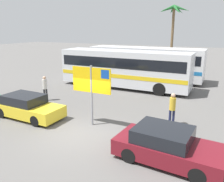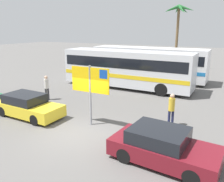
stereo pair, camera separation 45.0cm
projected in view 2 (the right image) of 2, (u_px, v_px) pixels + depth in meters
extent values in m
plane|color=#605E5B|center=(77.00, 134.00, 11.27)|extent=(120.00, 120.00, 0.00)
cube|color=silver|center=(127.00, 68.00, 19.75)|extent=(11.16, 2.61, 2.90)
cube|color=black|center=(127.00, 61.00, 19.60)|extent=(10.71, 2.64, 0.84)
cube|color=gold|center=(126.00, 74.00, 19.88)|extent=(11.05, 2.64, 0.32)
cylinder|color=black|center=(169.00, 83.00, 19.49)|extent=(1.00, 0.28, 1.00)
cylinder|color=black|center=(161.00, 90.00, 17.49)|extent=(1.00, 0.28, 1.00)
cylinder|color=black|center=(99.00, 76.00, 22.65)|extent=(1.00, 0.28, 1.00)
cylinder|color=black|center=(86.00, 80.00, 20.64)|extent=(1.00, 0.28, 1.00)
cube|color=white|center=(148.00, 62.00, 22.84)|extent=(11.16, 2.61, 2.90)
cube|color=black|center=(148.00, 57.00, 22.69)|extent=(10.71, 2.64, 0.84)
cube|color=#1E70B7|center=(148.00, 68.00, 22.97)|extent=(11.05, 2.64, 0.32)
cylinder|color=black|center=(185.00, 76.00, 22.58)|extent=(1.00, 0.28, 1.00)
cylinder|color=black|center=(180.00, 80.00, 20.58)|extent=(1.00, 0.28, 1.00)
cylinder|color=black|center=(122.00, 70.00, 25.74)|extent=(1.00, 0.28, 1.00)
cylinder|color=black|center=(112.00, 74.00, 23.73)|extent=(1.00, 0.28, 1.00)
cylinder|color=gray|center=(90.00, 96.00, 11.97)|extent=(0.11, 0.11, 3.20)
cube|color=yellow|center=(90.00, 80.00, 11.75)|extent=(2.20, 0.09, 1.30)
cube|color=#1447A8|center=(104.00, 74.00, 11.30)|extent=(0.44, 0.08, 0.44)
cube|color=maroon|center=(164.00, 150.00, 8.81)|extent=(4.17, 2.17, 0.64)
cube|color=black|center=(159.00, 135.00, 8.78)|extent=(2.22, 1.88, 0.52)
cylinder|color=black|center=(203.00, 154.00, 8.92)|extent=(0.61, 0.20, 0.60)
cylinder|color=black|center=(191.00, 178.00, 7.50)|extent=(0.61, 0.20, 0.60)
cylinder|color=black|center=(143.00, 138.00, 10.21)|extent=(0.61, 0.20, 0.60)
cylinder|color=black|center=(124.00, 156.00, 8.79)|extent=(0.61, 0.20, 0.60)
cube|color=yellow|center=(29.00, 108.00, 13.44)|extent=(4.28, 1.79, 0.64)
cube|color=black|center=(25.00, 98.00, 13.40)|extent=(2.24, 1.61, 0.52)
cylinder|color=black|center=(55.00, 111.00, 13.52)|extent=(0.60, 0.17, 0.60)
cylinder|color=black|center=(35.00, 120.00, 12.21)|extent=(0.60, 0.17, 0.60)
cylinder|color=black|center=(24.00, 104.00, 14.76)|extent=(0.60, 0.17, 0.60)
cylinder|color=black|center=(3.00, 112.00, 13.45)|extent=(0.60, 0.17, 0.60)
cylinder|color=#2D2D33|center=(46.00, 94.00, 16.58)|extent=(0.13, 0.13, 0.86)
cylinder|color=#2D2D33|center=(48.00, 94.00, 16.54)|extent=(0.13, 0.13, 0.86)
cylinder|color=silver|center=(46.00, 84.00, 16.36)|extent=(0.32, 0.32, 0.68)
sphere|color=tan|center=(46.00, 77.00, 16.24)|extent=(0.23, 0.23, 0.23)
cylinder|color=#1E2347|center=(173.00, 118.00, 12.11)|extent=(0.13, 0.13, 0.85)
cylinder|color=#1E2347|center=(169.00, 118.00, 12.15)|extent=(0.13, 0.13, 0.85)
cylinder|color=gold|center=(172.00, 104.00, 11.93)|extent=(0.32, 0.32, 0.68)
sphere|color=tan|center=(172.00, 96.00, 11.81)|extent=(0.23, 0.23, 0.23)
cylinder|color=brown|center=(177.00, 39.00, 28.62)|extent=(0.32, 0.32, 7.34)
cone|color=#23662D|center=(187.00, 8.00, 27.31)|extent=(1.91, 0.54, 0.96)
cone|color=#23662D|center=(183.00, 10.00, 28.17)|extent=(1.23, 1.87, 1.10)
cone|color=#23662D|center=(177.00, 10.00, 28.52)|extent=(1.21, 1.88, 1.09)
cone|color=#23662D|center=(172.00, 9.00, 28.09)|extent=(1.89, 0.47, 1.01)
cone|color=#23662D|center=(173.00, 8.00, 27.35)|extent=(1.55, 1.74, 0.95)
cone|color=#23662D|center=(182.00, 10.00, 26.94)|extent=(1.45, 1.74, 1.24)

